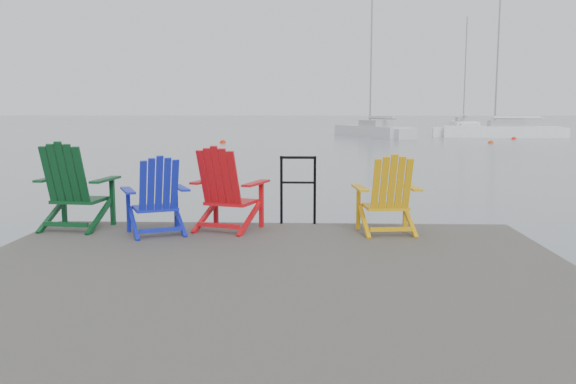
{
  "coord_description": "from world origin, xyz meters",
  "views": [
    {
      "loc": [
        0.44,
        -5.51,
        2.0
      ],
      "look_at": [
        0.1,
        2.99,
        0.85
      ],
      "focal_mm": 38.0,
      "sensor_mm": 36.0,
      "label": 1
    }
  ],
  "objects_px": {
    "chair_blue": "(157,196)",
    "buoy_d": "(491,143)",
    "chair_yellow": "(388,194)",
    "buoy_b": "(223,143)",
    "chair_green": "(74,186)",
    "sailboat_far": "(501,132)",
    "chair_red": "(226,189)",
    "sailboat_mid": "(464,125)",
    "sailboat_near": "(373,132)",
    "buoy_c": "(514,139)",
    "handrail": "(298,183)"
  },
  "relations": [
    {
      "from": "chair_yellow",
      "to": "buoy_b",
      "type": "relative_size",
      "value": 2.54
    },
    {
      "from": "chair_blue",
      "to": "sailboat_near",
      "type": "xyz_separation_m",
      "value": [
        6.37,
        38.59,
        -0.62
      ]
    },
    {
      "from": "sailboat_near",
      "to": "buoy_b",
      "type": "relative_size",
      "value": 30.36
    },
    {
      "from": "chair_green",
      "to": "buoy_c",
      "type": "relative_size",
      "value": 3.2
    },
    {
      "from": "chair_green",
      "to": "chair_red",
      "type": "relative_size",
      "value": 1.05
    },
    {
      "from": "buoy_b",
      "to": "buoy_c",
      "type": "height_order",
      "value": "buoy_b"
    },
    {
      "from": "chair_blue",
      "to": "buoy_c",
      "type": "relative_size",
      "value": 2.78
    },
    {
      "from": "handrail",
      "to": "sailboat_mid",
      "type": "height_order",
      "value": "sailboat_mid"
    },
    {
      "from": "sailboat_near",
      "to": "sailboat_far",
      "type": "distance_m",
      "value": 9.22
    },
    {
      "from": "chair_yellow",
      "to": "buoy_b",
      "type": "xyz_separation_m",
      "value": [
        -6.33,
        29.22,
        -0.98
      ]
    },
    {
      "from": "chair_red",
      "to": "buoy_c",
      "type": "xyz_separation_m",
      "value": [
        14.73,
        34.51,
        -1.02
      ]
    },
    {
      "from": "chair_blue",
      "to": "buoy_d",
      "type": "distance_m",
      "value": 32.38
    },
    {
      "from": "handrail",
      "to": "chair_yellow",
      "type": "distance_m",
      "value": 1.26
    },
    {
      "from": "chair_blue",
      "to": "chair_red",
      "type": "bearing_deg",
      "value": -4.41
    },
    {
      "from": "chair_green",
      "to": "chair_blue",
      "type": "bearing_deg",
      "value": -7.89
    },
    {
      "from": "buoy_b",
      "to": "buoy_d",
      "type": "relative_size",
      "value": 1.15
    },
    {
      "from": "chair_blue",
      "to": "buoy_d",
      "type": "xyz_separation_m",
      "value": [
        12.56,
        29.83,
        -0.98
      ]
    },
    {
      "from": "chair_yellow",
      "to": "buoy_b",
      "type": "bearing_deg",
      "value": 95.91
    },
    {
      "from": "chair_green",
      "to": "chair_blue",
      "type": "height_order",
      "value": "chair_green"
    },
    {
      "from": "chair_red",
      "to": "buoy_c",
      "type": "bearing_deg",
      "value": 84.95
    },
    {
      "from": "chair_red",
      "to": "buoy_d",
      "type": "xyz_separation_m",
      "value": [
        11.76,
        29.54,
        -1.02
      ]
    },
    {
      "from": "handrail",
      "to": "buoy_c",
      "type": "distance_m",
      "value": 36.76
    },
    {
      "from": "handrail",
      "to": "sailboat_far",
      "type": "bearing_deg",
      "value": 69.51
    },
    {
      "from": "sailboat_far",
      "to": "buoy_c",
      "type": "xyz_separation_m",
      "value": [
        -0.03,
        -3.11,
        -0.36
      ]
    },
    {
      "from": "buoy_b",
      "to": "buoy_c",
      "type": "relative_size",
      "value": 1.11
    },
    {
      "from": "handrail",
      "to": "buoy_d",
      "type": "xyz_separation_m",
      "value": [
        10.87,
        29.06,
        -1.04
      ]
    },
    {
      "from": "sailboat_mid",
      "to": "buoy_c",
      "type": "bearing_deg",
      "value": -88.0
    },
    {
      "from": "chair_green",
      "to": "buoy_b",
      "type": "bearing_deg",
      "value": 101.0
    },
    {
      "from": "chair_green",
      "to": "buoy_d",
      "type": "relative_size",
      "value": 3.32
    },
    {
      "from": "sailboat_near",
      "to": "buoy_c",
      "type": "relative_size",
      "value": 33.69
    },
    {
      "from": "chair_green",
      "to": "sailboat_far",
      "type": "height_order",
      "value": "sailboat_far"
    },
    {
      "from": "sailboat_near",
      "to": "sailboat_far",
      "type": "relative_size",
      "value": 1.02
    },
    {
      "from": "chair_red",
      "to": "handrail",
      "type": "bearing_deg",
      "value": 46.63
    },
    {
      "from": "chair_yellow",
      "to": "sailboat_far",
      "type": "xyz_separation_m",
      "value": [
        12.77,
        37.75,
        -0.63
      ]
    },
    {
      "from": "chair_yellow",
      "to": "buoy_d",
      "type": "height_order",
      "value": "chair_yellow"
    },
    {
      "from": "chair_blue",
      "to": "sailboat_far",
      "type": "relative_size",
      "value": 0.08
    },
    {
      "from": "sailboat_far",
      "to": "buoy_c",
      "type": "height_order",
      "value": "sailboat_far"
    },
    {
      "from": "chair_red",
      "to": "sailboat_far",
      "type": "xyz_separation_m",
      "value": [
        14.76,
        37.63,
        -0.67
      ]
    },
    {
      "from": "sailboat_near",
      "to": "buoy_d",
      "type": "distance_m",
      "value": 10.74
    },
    {
      "from": "sailboat_far",
      "to": "buoy_b",
      "type": "xyz_separation_m",
      "value": [
        -19.1,
        -8.53,
        -0.36
      ]
    },
    {
      "from": "handrail",
      "to": "buoy_d",
      "type": "height_order",
      "value": "handrail"
    },
    {
      "from": "sailboat_far",
      "to": "buoy_d",
      "type": "relative_size",
      "value": 34.29
    },
    {
      "from": "sailboat_near",
      "to": "buoy_d",
      "type": "bearing_deg",
      "value": -79.78
    },
    {
      "from": "handrail",
      "to": "chair_yellow",
      "type": "height_order",
      "value": "chair_yellow"
    },
    {
      "from": "buoy_c",
      "to": "buoy_d",
      "type": "height_order",
      "value": "buoy_c"
    },
    {
      "from": "chair_red",
      "to": "sailboat_mid",
      "type": "bearing_deg",
      "value": 91.63
    },
    {
      "from": "sailboat_near",
      "to": "sailboat_mid",
      "type": "xyz_separation_m",
      "value": [
        11.25,
        18.74,
        -0.0
      ]
    },
    {
      "from": "chair_blue",
      "to": "sailboat_far",
      "type": "distance_m",
      "value": 41.0
    },
    {
      "from": "chair_blue",
      "to": "buoy_d",
      "type": "bearing_deg",
      "value": 42.65
    },
    {
      "from": "chair_blue",
      "to": "chair_red",
      "type": "height_order",
      "value": "chair_red"
    }
  ]
}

